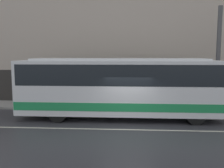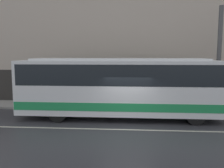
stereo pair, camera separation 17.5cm
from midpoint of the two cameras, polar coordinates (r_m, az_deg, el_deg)
ground_plane at (r=12.49m, az=3.98°, el=-10.39°), size 60.00×60.00×0.00m
sidewalk at (r=17.50m, az=4.12°, el=-5.10°), size 60.00×2.38×0.16m
building_facade at (r=18.49m, az=4.27°, el=10.37°), size 60.00×0.35×10.03m
lane_stripe at (r=12.49m, az=3.98°, el=-10.37°), size 54.00×0.14×0.01m
transit_bus at (r=14.28m, az=1.96°, el=-0.19°), size 11.41×2.57×3.46m
utility_pole_near at (r=17.29m, az=23.50°, el=5.38°), size 0.27×0.27×6.54m
pedestrian_waiting at (r=17.73m, az=0.36°, el=-2.30°), size 0.36×0.36×1.57m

